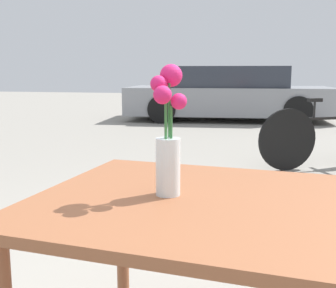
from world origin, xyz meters
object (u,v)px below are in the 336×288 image
Objects in this scene: table_front at (200,229)px; flower_vase at (168,142)px; parked_car at (229,94)px; bicycle at (327,136)px.

flower_vase reaches higher than table_front.
parked_car is (-0.67, 8.51, -0.04)m from table_front.
table_front is 0.68× the size of bicycle.
bicycle reaches higher than table_front.
parked_car reaches higher than table_front.
parked_car is at bearing 93.87° from flower_vase.
table_front is at bearing -85.48° from parked_car.
parked_car is at bearing 108.00° from bicycle.
flower_vase is at bearing -104.08° from bicycle.
flower_vase is 8.53m from parked_car.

